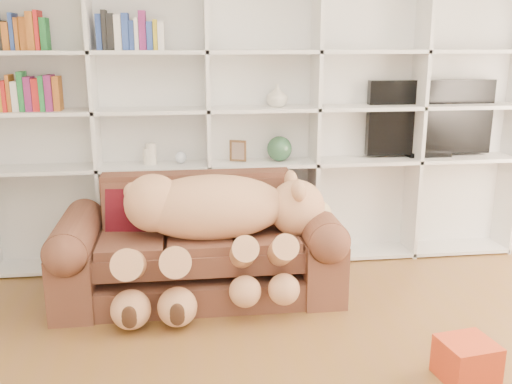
{
  "coord_description": "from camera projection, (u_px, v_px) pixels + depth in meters",
  "views": [
    {
      "loc": [
        -0.64,
        -2.28,
        1.85
      ],
      "look_at": [
        -0.14,
        1.63,
        0.79
      ],
      "focal_mm": 40.0,
      "sensor_mm": 36.0,
      "label": 1
    }
  ],
  "objects": [
    {
      "name": "wall_back",
      "position": [
        259.0,
        100.0,
        4.78
      ],
      "size": [
        5.0,
        0.02,
        2.7
      ],
      "primitive_type": "cube",
      "color": "white",
      "rests_on": "floor"
    },
    {
      "name": "bookshelf",
      "position": [
        232.0,
        108.0,
        4.64
      ],
      "size": [
        4.43,
        0.35,
        2.4
      ],
      "color": "white",
      "rests_on": "floor"
    },
    {
      "name": "sofa",
      "position": [
        199.0,
        251.0,
        4.23
      ],
      "size": [
        2.04,
        0.88,
        0.86
      ],
      "color": "brown",
      "rests_on": "floor"
    },
    {
      "name": "teddy_bear",
      "position": [
        214.0,
        222.0,
        4.0
      ],
      "size": [
        1.58,
        0.85,
        0.91
      ],
      "rotation": [
        0.0,
        0.0,
        0.1
      ],
      "color": "tan",
      "rests_on": "sofa"
    },
    {
      "name": "throw_pillow",
      "position": [
        130.0,
        212.0,
        4.23
      ],
      "size": [
        0.36,
        0.23,
        0.36
      ],
      "primitive_type": "cube",
      "rotation": [
        -0.24,
        0.0,
        -0.12
      ],
      "color": "#520E10",
      "rests_on": "sofa"
    },
    {
      "name": "gift_box",
      "position": [
        467.0,
        360.0,
        3.18
      ],
      "size": [
        0.32,
        0.31,
        0.23
      ],
      "primitive_type": "cube",
      "rotation": [
        0.0,
        0.0,
        0.15
      ],
      "color": "red",
      "rests_on": "floor"
    },
    {
      "name": "tv",
      "position": [
        430.0,
        119.0,
        4.87
      ],
      "size": [
        1.1,
        0.18,
        0.65
      ],
      "color": "black",
      "rests_on": "bookshelf"
    },
    {
      "name": "picture_frame",
      "position": [
        238.0,
        151.0,
        4.67
      ],
      "size": [
        0.14,
        0.08,
        0.17
      ],
      "primitive_type": "cube",
      "rotation": [
        0.0,
        0.0,
        -0.39
      ],
      "color": "#52351C",
      "rests_on": "bookshelf"
    },
    {
      "name": "green_vase",
      "position": [
        279.0,
        149.0,
        4.72
      ],
      "size": [
        0.21,
        0.21,
        0.21
      ],
      "primitive_type": "sphere",
      "color": "#2E5A3B",
      "rests_on": "bookshelf"
    },
    {
      "name": "figurine_tall",
      "position": [
        151.0,
        154.0,
        4.59
      ],
      "size": [
        0.11,
        0.11,
        0.17
      ],
      "primitive_type": "cylinder",
      "rotation": [
        0.0,
        0.0,
        -0.43
      ],
      "color": "silver",
      "rests_on": "bookshelf"
    },
    {
      "name": "figurine_short",
      "position": [
        148.0,
        156.0,
        4.59
      ],
      "size": [
        0.1,
        0.1,
        0.13
      ],
      "primitive_type": "cylinder",
      "rotation": [
        0.0,
        0.0,
        0.34
      ],
      "color": "silver",
      "rests_on": "bookshelf"
    },
    {
      "name": "snow_globe",
      "position": [
        181.0,
        157.0,
        4.63
      ],
      "size": [
        0.1,
        0.1,
        0.1
      ],
      "primitive_type": "sphere",
      "color": "white",
      "rests_on": "bookshelf"
    },
    {
      "name": "shelf_vase",
      "position": [
        277.0,
        96.0,
        4.6
      ],
      "size": [
        0.22,
        0.22,
        0.18
      ],
      "primitive_type": "imported",
      "rotation": [
        0.0,
        0.0,
        -0.35
      ],
      "color": "beige",
      "rests_on": "bookshelf"
    }
  ]
}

